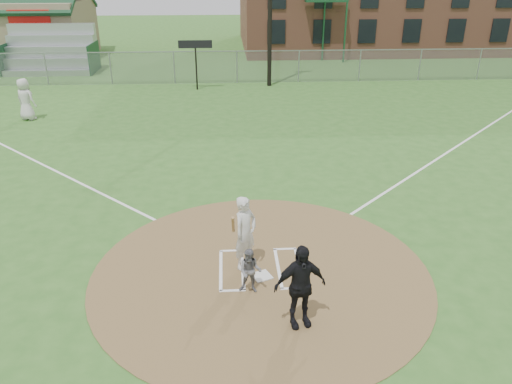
{
  "coord_description": "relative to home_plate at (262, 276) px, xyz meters",
  "views": [
    {
      "loc": [
        -0.76,
        -10.46,
        7.01
      ],
      "look_at": [
        0.0,
        2.0,
        1.3
      ],
      "focal_mm": 35.0,
      "sensor_mm": 36.0,
      "label": 1
    }
  ],
  "objects": [
    {
      "name": "foul_line_first",
      "position": [
        8.99,
        9.21,
        -0.03
      ],
      "size": [
        17.04,
        17.04,
        0.01
      ],
      "primitive_type": "cube",
      "rotation": [
        0.0,
        0.0,
        -0.79
      ],
      "color": "white",
      "rests_on": "ground"
    },
    {
      "name": "outfield_fence",
      "position": [
        -0.01,
        22.21,
        0.98
      ],
      "size": [
        56.08,
        0.08,
        2.03
      ],
      "color": "slate",
      "rests_on": "ground"
    },
    {
      "name": "batter_at_plate",
      "position": [
        -0.38,
        0.48,
        0.95
      ],
      "size": [
        0.82,
        1.12,
        1.93
      ],
      "color": "silver",
      "rests_on": "dirt_circle"
    },
    {
      "name": "clubhouse",
      "position": [
        -18.0,
        33.2,
        2.36
      ],
      "size": [
        12.2,
        8.71,
        6.23
      ],
      "color": "gray",
      "rests_on": "ground"
    },
    {
      "name": "batters_boxes",
      "position": [
        -0.01,
        0.36,
        -0.01
      ],
      "size": [
        2.08,
        1.88,
        0.01
      ],
      "color": "white",
      "rests_on": "dirt_circle"
    },
    {
      "name": "dirt_circle",
      "position": [
        -0.01,
        0.21,
        -0.02
      ],
      "size": [
        8.4,
        8.4,
        0.02
      ],
      "primitive_type": "cylinder",
      "color": "brown",
      "rests_on": "ground"
    },
    {
      "name": "catcher",
      "position": [
        -0.31,
        -0.58,
        0.54
      ],
      "size": [
        0.62,
        0.53,
        1.11
      ],
      "primitive_type": "imported",
      "rotation": [
        0.0,
        0.0,
        -0.21
      ],
      "color": "slate",
      "rests_on": "dirt_circle"
    },
    {
      "name": "umpire",
      "position": [
        0.65,
        -1.79,
        0.94
      ],
      "size": [
        1.19,
        0.68,
        1.9
      ],
      "primitive_type": "imported",
      "rotation": [
        0.0,
        0.0,
        0.2
      ],
      "color": "black",
      "rests_on": "dirt_circle"
    },
    {
      "name": "home_plate",
      "position": [
        0.0,
        0.0,
        0.0
      ],
      "size": [
        0.56,
        0.56,
        0.03
      ],
      "primitive_type": "cube",
      "rotation": [
        0.0,
        0.0,
        0.4
      ],
      "color": "silver",
      "rests_on": "dirt_circle"
    },
    {
      "name": "ondeck_player",
      "position": [
        -10.54,
        14.37,
        0.98
      ],
      "size": [
        1.17,
        0.99,
        2.03
      ],
      "primitive_type": "imported",
      "rotation": [
        0.0,
        0.0,
        2.72
      ],
      "color": "silver",
      "rests_on": "ground"
    },
    {
      "name": "foul_line_third",
      "position": [
        -9.01,
        9.21,
        -0.03
      ],
      "size": [
        17.04,
        17.04,
        0.01
      ],
      "primitive_type": "cube",
      "rotation": [
        0.0,
        0.0,
        0.79
      ],
      "color": "white",
      "rests_on": "ground"
    },
    {
      "name": "bleachers",
      "position": [
        -13.01,
        26.41,
        1.56
      ],
      "size": [
        6.08,
        3.2,
        3.2
      ],
      "color": "#B7BABF",
      "rests_on": "ground"
    },
    {
      "name": "scoreboard_sign",
      "position": [
        -2.51,
        20.41,
        2.35
      ],
      "size": [
        2.0,
        0.1,
        2.93
      ],
      "color": "black",
      "rests_on": "ground"
    },
    {
      "name": "ground",
      "position": [
        -0.01,
        0.21,
        -0.03
      ],
      "size": [
        140.0,
        140.0,
        0.0
      ],
      "primitive_type": "plane",
      "color": "#306121",
      "rests_on": "ground"
    }
  ]
}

